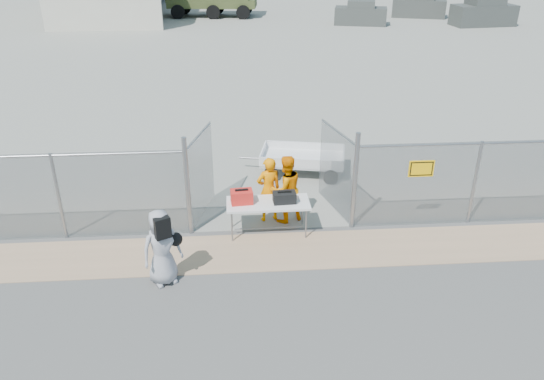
{
  "coord_description": "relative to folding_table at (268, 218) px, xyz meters",
  "views": [
    {
      "loc": [
        -0.84,
        -9.34,
        6.74
      ],
      "look_at": [
        0.0,
        2.0,
        1.1
      ],
      "focal_mm": 35.0,
      "sensor_mm": 36.0,
      "label": 1
    }
  ],
  "objects": [
    {
      "name": "parked_vehicle_mid",
      "position": [
        14.87,
        33.94,
        0.54
      ],
      "size": [
        4.66,
        3.16,
        1.93
      ],
      "primitive_type": null,
      "rotation": [
        0.0,
        0.0,
        -0.32
      ],
      "color": "#3E423F",
      "rests_on": "ground"
    },
    {
      "name": "security_worker_left",
      "position": [
        0.06,
        0.64,
        0.44
      ],
      "size": [
        0.72,
        0.57,
        1.72
      ],
      "primitive_type": "imported",
      "rotation": [
        0.0,
        0.0,
        3.43
      ],
      "color": "orange",
      "rests_on": "ground"
    },
    {
      "name": "dirt_strip",
      "position": [
        0.11,
        -0.86,
        -0.42
      ],
      "size": [
        44.0,
        1.6,
        0.01
      ],
      "primitive_type": "cube",
      "color": "tan",
      "rests_on": "ground"
    },
    {
      "name": "folding_table",
      "position": [
        0.0,
        0.0,
        0.0
      ],
      "size": [
        1.99,
        0.84,
        0.84
      ],
      "primitive_type": null,
      "rotation": [
        0.0,
        0.0,
        0.01
      ],
      "color": "silver",
      "rests_on": "ground"
    },
    {
      "name": "black_duffel",
      "position": [
        0.39,
        -0.03,
        0.55
      ],
      "size": [
        0.56,
        0.35,
        0.26
      ],
      "primitive_type": "cube",
      "rotation": [
        0.0,
        0.0,
        0.06
      ],
      "color": "black",
      "rests_on": "folding_table"
    },
    {
      "name": "utility_trailer",
      "position": [
        1.29,
        3.49,
        -0.03
      ],
      "size": [
        3.49,
        2.28,
        0.78
      ],
      "primitive_type": null,
      "rotation": [
        0.0,
        0.0,
        -0.2
      ],
      "color": "silver",
      "rests_on": "ground"
    },
    {
      "name": "tarmac_inside",
      "position": [
        0.11,
        40.14,
        -0.42
      ],
      "size": [
        160.0,
        80.0,
        0.01
      ],
      "primitive_type": "cube",
      "color": "gray",
      "rests_on": "ground"
    },
    {
      "name": "orange_bag",
      "position": [
        -0.63,
        0.02,
        0.58
      ],
      "size": [
        0.54,
        0.39,
        0.32
      ],
      "primitive_type": "cube",
      "rotation": [
        0.0,
        0.0,
        0.09
      ],
      "color": "red",
      "rests_on": "folding_table"
    },
    {
      "name": "ground",
      "position": [
        0.11,
        -1.86,
        -0.42
      ],
      "size": [
        160.0,
        160.0,
        0.0
      ],
      "primitive_type": "plane",
      "color": "#484848"
    },
    {
      "name": "visitor",
      "position": [
        -2.32,
        -1.83,
        0.42
      ],
      "size": [
        0.98,
        0.85,
        1.69
      ],
      "primitive_type": "imported",
      "rotation": [
        0.0,
        0.0,
        0.46
      ],
      "color": "#94949C",
      "rests_on": "ground"
    },
    {
      "name": "security_worker_right",
      "position": [
        0.48,
        0.59,
        0.47
      ],
      "size": [
        1.06,
        0.95,
        1.78
      ],
      "primitive_type": "imported",
      "rotation": [
        0.0,
        0.0,
        3.54
      ],
      "color": "orange",
      "rests_on": "ground"
    },
    {
      "name": "chain_link_fence",
      "position": [
        0.11,
        0.14,
        0.68
      ],
      "size": [
        40.0,
        0.2,
        2.2
      ],
      "primitive_type": null,
      "color": "gray",
      "rests_on": "ground"
    },
    {
      "name": "parked_vehicle_near",
      "position": [
        9.18,
        30.49,
        0.46
      ],
      "size": [
        4.21,
        2.66,
        1.76
      ],
      "primitive_type": null,
      "rotation": [
        0.0,
        0.0,
        -0.25
      ],
      "color": "#3E423F",
      "rests_on": "ground"
    },
    {
      "name": "parked_vehicle_far",
      "position": [
        18.36,
        29.39,
        0.62
      ],
      "size": [
        4.8,
        2.58,
        2.08
      ],
      "primitive_type": null,
      "rotation": [
        0.0,
        0.0,
        0.11
      ],
      "color": "#3E423F",
      "rests_on": "ground"
    }
  ]
}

